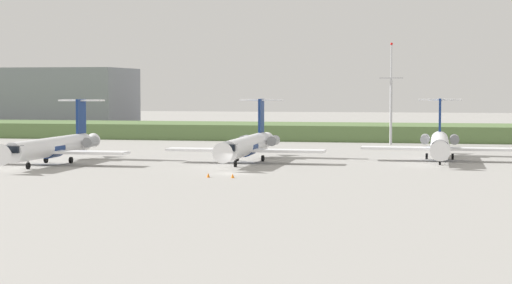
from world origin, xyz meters
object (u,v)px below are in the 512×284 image
Objects in this scene: regional_jet_second at (248,145)px; regional_jet_third at (440,143)px; safety_cone_front_marker at (208,175)px; regional_jet_nearest at (53,146)px; antenna_mast at (391,102)px; safety_cone_mid_marker at (233,176)px.

regional_jet_second is 1.00× the size of regional_jet_third.
safety_cone_front_marker is (-27.32, -31.29, -2.26)m from regional_jet_third.
regional_jet_nearest is 1.00× the size of regional_jet_third.
antenna_mast is (44.40, 53.10, 5.47)m from regional_jet_nearest.
regional_jet_third reaches higher than safety_cone_mid_marker.
antenna_mast reaches higher than regional_jet_second.
regional_jet_third is at bearing 17.90° from regional_jet_nearest.
safety_cone_mid_marker is (2.90, -22.67, -2.26)m from regional_jet_second.
regional_jet_second is at bearing 17.91° from regional_jet_nearest.
regional_jet_second is 28.56m from regional_jet_third.
regional_jet_second is at bearing -112.23° from antenna_mast.
safety_cone_mid_marker is at bearing -102.84° from antenna_mast.
safety_cone_front_marker is at bearing -90.36° from regional_jet_second.
antenna_mast is 70.06m from safety_cone_front_marker.
regional_jet_nearest is at bearing -162.09° from regional_jet_second.
regional_jet_nearest is 56.36× the size of safety_cone_front_marker.
safety_cone_mid_marker is (-15.34, -67.32, -7.73)m from antenna_mast.
antenna_mast is 69.48m from safety_cone_mid_marker.
regional_jet_third is at bearing -76.02° from antenna_mast.
antenna_mast is 34.77× the size of safety_cone_mid_marker.
regional_jet_nearest is 69.43m from antenna_mast.
regional_jet_nearest reaches higher than safety_cone_front_marker.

